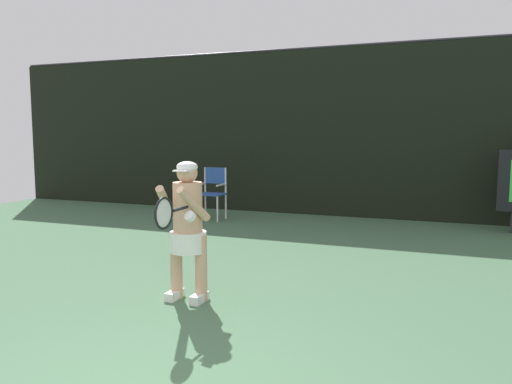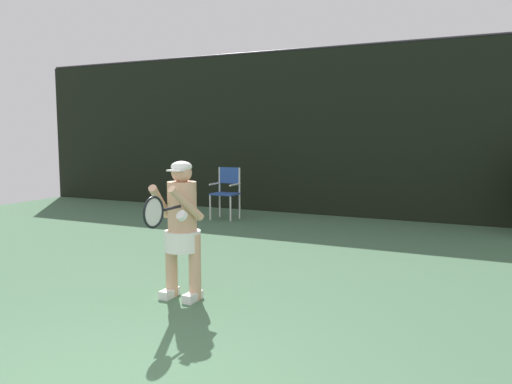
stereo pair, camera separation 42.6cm
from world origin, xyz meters
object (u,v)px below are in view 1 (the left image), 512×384
(umpire_chair, at_px, (213,190))
(tennis_racket, at_px, (165,213))
(water_bottle, at_px, (181,214))
(tennis_player, at_px, (187,225))

(umpire_chair, xyz_separation_m, tennis_racket, (2.18, -5.40, 0.42))
(water_bottle, distance_m, tennis_racket, 5.81)
(water_bottle, relative_size, tennis_player, 0.18)
(water_bottle, height_order, tennis_player, tennis_player)
(umpire_chair, distance_m, tennis_racket, 5.84)
(umpire_chair, relative_size, tennis_player, 0.73)
(umpire_chair, xyz_separation_m, water_bottle, (-0.56, -0.36, -0.50))
(umpire_chair, height_order, tennis_player, tennis_player)
(water_bottle, bearing_deg, tennis_player, -59.23)
(tennis_player, relative_size, tennis_racket, 2.47)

